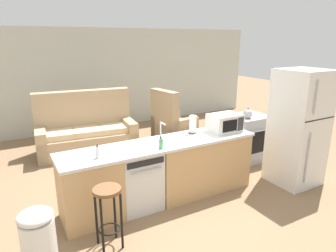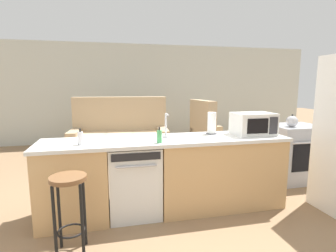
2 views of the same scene
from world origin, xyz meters
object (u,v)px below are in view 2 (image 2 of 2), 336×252
object	(u,v)px
soap_bottle	(159,136)
stove_range	(293,153)
dishwasher	(134,180)
paper_towel_roll	(212,123)
dish_soap_bottle	(80,138)
kettle	(292,121)
armchair	(210,138)
bar_stool	(69,198)
couch	(120,138)
microwave	(253,124)

from	to	relation	value
soap_bottle	stove_range	bearing A→B (deg)	17.98
dishwasher	paper_towel_roll	distance (m)	1.21
stove_range	dish_soap_bottle	world-z (taller)	dish_soap_bottle
dishwasher	kettle	distance (m)	2.53
kettle	armchair	distance (m)	2.13
armchair	soap_bottle	bearing A→B (deg)	-122.50
bar_stool	couch	size ratio (longest dim) A/B	0.36
dishwasher	kettle	world-z (taller)	kettle
kettle	bar_stool	size ratio (longest dim) A/B	0.28
microwave	paper_towel_roll	world-z (taller)	paper_towel_roll
couch	armchair	size ratio (longest dim) A/B	1.73
couch	dishwasher	bearing A→B (deg)	-89.09
stove_range	microwave	xyz separation A→B (m)	(-1.07, -0.55, 0.59)
dishwasher	dish_soap_bottle	distance (m)	0.80
soap_bottle	dish_soap_bottle	distance (m)	0.84
dishwasher	bar_stool	size ratio (longest dim) A/B	1.14
stove_range	bar_stool	world-z (taller)	stove_range
kettle	bar_stool	xyz separation A→B (m)	(-3.07, -1.06, -0.45)
paper_towel_roll	couch	bearing A→B (deg)	113.55
dish_soap_bottle	bar_stool	bearing A→B (deg)	-97.46
stove_range	paper_towel_roll	distance (m)	1.72
stove_range	microwave	distance (m)	1.34
microwave	paper_towel_roll	xyz separation A→B (m)	(-0.50, 0.17, -0.00)
dishwasher	dish_soap_bottle	world-z (taller)	dish_soap_bottle
soap_bottle	kettle	distance (m)	2.26
paper_towel_roll	armchair	distance (m)	2.49
bar_stool	microwave	bearing A→B (deg)	16.35
dishwasher	kettle	bearing A→B (deg)	9.85
dishwasher	soap_bottle	xyz separation A→B (m)	(0.27, -0.21, 0.55)
dishwasher	soap_bottle	world-z (taller)	soap_bottle
stove_range	microwave	bearing A→B (deg)	-152.86
soap_bottle	bar_stool	world-z (taller)	soap_bottle
kettle	soap_bottle	bearing A→B (deg)	-163.76
armchair	bar_stool	bearing A→B (deg)	-130.24
microwave	kettle	world-z (taller)	microwave
microwave	dish_soap_bottle	distance (m)	2.10
microwave	soap_bottle	bearing A→B (deg)	-170.67
dishwasher	microwave	distance (m)	1.65
stove_range	soap_bottle	distance (m)	2.51
dishwasher	paper_towel_roll	bearing A→B (deg)	9.06
bar_stool	armchair	size ratio (longest dim) A/B	0.62
dish_soap_bottle	armchair	world-z (taller)	armchair
soap_bottle	kettle	bearing A→B (deg)	16.24
soap_bottle	couch	distance (m)	2.91
stove_range	kettle	world-z (taller)	kettle
soap_bottle	dish_soap_bottle	size ratio (longest dim) A/B	1.00
soap_bottle	microwave	bearing A→B (deg)	9.33
dish_soap_bottle	couch	size ratio (longest dim) A/B	0.08
dishwasher	microwave	size ratio (longest dim) A/B	1.68
stove_range	bar_stool	size ratio (longest dim) A/B	1.22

